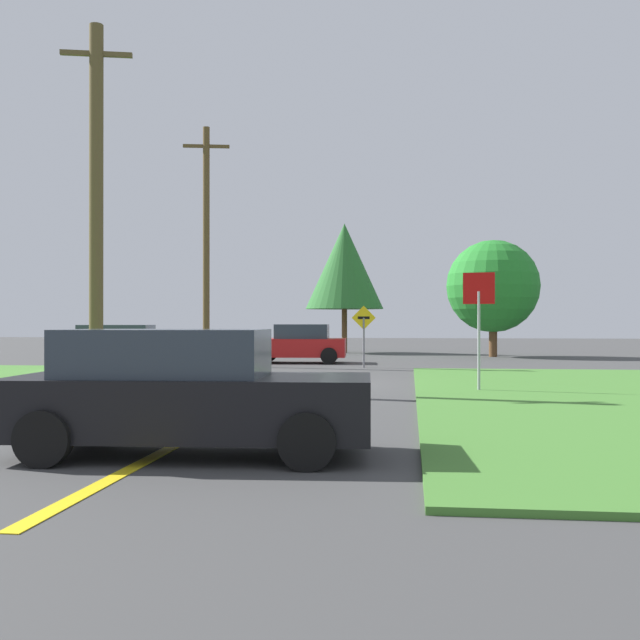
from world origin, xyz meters
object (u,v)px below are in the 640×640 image
car_behind_on_main_road (185,393)px  parked_car_near_building (123,349)px  utility_pole_near (96,203)px  utility_pole_mid (206,243)px  pine_tree_center (344,266)px  oak_tree_left (493,286)px  car_approaching_junction (299,344)px  direction_sign (364,329)px  stop_sign (479,308)px

car_behind_on_main_road → parked_car_near_building: 16.31m
utility_pole_near → utility_pole_mid: 10.09m
pine_tree_center → car_behind_on_main_road: bearing=-88.7°
oak_tree_left → pine_tree_center: (-7.70, 3.75, 1.34)m
utility_pole_near → oak_tree_left: (12.06, 19.35, -1.27)m
car_behind_on_main_road → utility_pole_near: 11.07m
utility_pole_mid → pine_tree_center: (4.27, 13.02, 0.00)m
car_approaching_junction → oak_tree_left: (8.70, 6.61, 2.68)m
car_approaching_junction → parked_car_near_building: 8.47m
utility_pole_mid → direction_sign: bearing=-2.6°
car_approaching_junction → direction_sign: direction_sign is taller
utility_pole_near → direction_sign: (6.25, 9.80, -3.31)m
oak_tree_left → car_approaching_junction: bearing=-142.8°
car_approaching_junction → utility_pole_mid: size_ratio=0.44×
parked_car_near_building → utility_pole_mid: 6.05m
car_behind_on_main_road → pine_tree_center: (-0.74, 32.10, 4.01)m
utility_pole_near → pine_tree_center: 23.51m
stop_sign → direction_sign: (-3.38, 9.73, -0.61)m
utility_pole_near → direction_sign: size_ratio=4.01×
utility_pole_near → oak_tree_left: utility_pole_near is taller
oak_tree_left → utility_pole_near: bearing=-121.9°
parked_car_near_building → oak_tree_left: 19.37m
stop_sign → car_approaching_junction: size_ratio=0.71×
utility_pole_near → parked_car_near_building: bearing=105.2°
car_approaching_junction → oak_tree_left: 11.25m
parked_car_near_building → car_behind_on_main_road: bearing=-73.7°
utility_pole_mid → oak_tree_left: bearing=37.8°
utility_pole_mid → direction_sign: (6.16, -0.28, -3.37)m
stop_sign → utility_pole_near: size_ratio=0.31×
parked_car_near_building → utility_pole_mid: bearing=60.1°
parked_car_near_building → oak_tree_left: (13.66, 13.48, 2.68)m
parked_car_near_building → direction_sign: direction_sign is taller
utility_pole_mid → car_approaching_junction: bearing=39.2°
pine_tree_center → utility_pole_near: bearing=-100.7°
direction_sign → pine_tree_center: (-1.89, 13.30, 3.37)m
car_behind_on_main_road → direction_sign: (1.14, 18.80, 0.64)m
utility_pole_mid → pine_tree_center: 13.70m
stop_sign → parked_car_near_building: (-11.23, 5.80, -1.25)m
parked_car_near_building → direction_sign: (7.85, 3.93, 0.64)m
car_approaching_junction → parked_car_near_building: (-4.95, -6.87, -0.00)m
car_approaching_junction → utility_pole_mid: bearing=36.0°
stop_sign → pine_tree_center: bearing=-63.6°
utility_pole_near → utility_pole_mid: (0.09, 10.08, 0.06)m
car_approaching_junction → pine_tree_center: pine_tree_center is taller
car_approaching_junction → car_behind_on_main_road: (1.75, -21.74, 0.00)m
direction_sign → oak_tree_left: 11.36m
stop_sign → oak_tree_left: 19.48m
stop_sign → utility_pole_near: 10.00m
direction_sign → utility_pole_near: bearing=-122.5°
utility_pole_mid → direction_sign: size_ratio=4.00×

